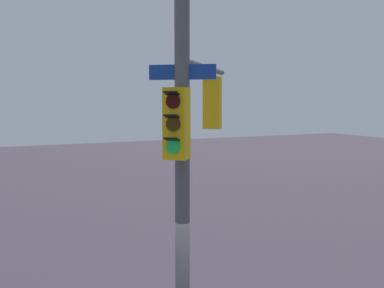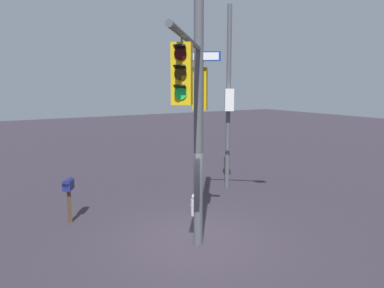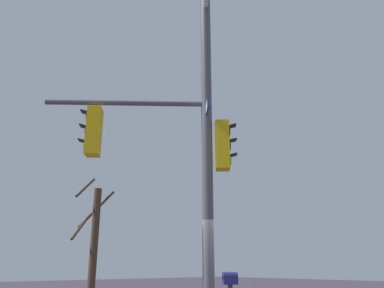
# 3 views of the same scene
# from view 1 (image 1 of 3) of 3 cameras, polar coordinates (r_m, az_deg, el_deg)

# --- Properties ---
(main_signal_pole_assembly) EXTENTS (3.43, 4.49, 8.10)m
(main_signal_pole_assembly) POSITION_cam_1_polar(r_m,az_deg,el_deg) (7.87, -1.46, 5.30)
(main_signal_pole_assembly) COLOR #4C4F54
(main_signal_pole_assembly) RESTS_ON ground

